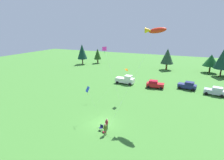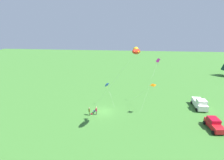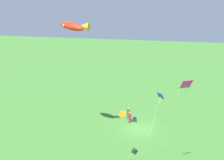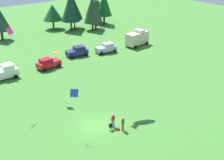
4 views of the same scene
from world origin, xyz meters
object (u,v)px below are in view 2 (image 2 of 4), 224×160
(backpack_on_grass, at_px, (92,114))
(kite_large_fish, at_px, (136,51))
(kite_diamond_rainbow, at_px, (157,62))
(kite_diamond_blue, at_px, (107,85))
(kite_delta_orange, at_px, (154,85))
(person_kite_flyer, at_px, (89,111))
(folding_chair, at_px, (95,111))
(truck_white_pickup, at_px, (200,104))
(person_spectator, at_px, (96,110))
(car_red_sedan, at_px, (214,124))

(backpack_on_grass, height_order, kite_large_fish, kite_large_fish)
(kite_diamond_rainbow, relative_size, kite_diamond_blue, 1.93)
(kite_delta_orange, bearing_deg, kite_large_fish, -34.61)
(kite_large_fish, xyz_separation_m, kite_diamond_rainbow, (-11.01, 5.16, -4.13))
(person_kite_flyer, relative_size, kite_large_fish, 0.12)
(folding_chair, xyz_separation_m, truck_white_pickup, (-4.26, 22.68, 0.61))
(person_spectator, distance_m, kite_delta_orange, 12.59)
(person_kite_flyer, relative_size, truck_white_pickup, 0.34)
(person_spectator, distance_m, kite_diamond_rainbow, 16.57)
(kite_large_fish, height_order, kite_delta_orange, kite_large_fish)
(person_kite_flyer, bearing_deg, kite_delta_orange, 167.00)
(person_kite_flyer, bearing_deg, truck_white_pickup, 174.02)
(person_spectator, xyz_separation_m, kite_diamond_rainbow, (-6.26, 12.52, 8.88))
(person_kite_flyer, distance_m, kite_diamond_rainbow, 17.77)
(person_spectator, relative_size, car_red_sedan, 0.40)
(folding_chair, bearing_deg, backpack_on_grass, 56.36)
(backpack_on_grass, xyz_separation_m, kite_large_fish, (4.71, 8.36, 13.92))
(person_spectator, bearing_deg, kite_large_fish, 159.19)
(car_red_sedan, relative_size, kite_delta_orange, 0.62)
(folding_chair, height_order, kite_diamond_blue, kite_diamond_blue)
(folding_chair, distance_m, person_spectator, 0.98)
(person_spectator, relative_size, kite_diamond_blue, 0.32)
(folding_chair, height_order, kite_large_fish, kite_large_fish)
(person_kite_flyer, height_order, backpack_on_grass, person_kite_flyer)
(backpack_on_grass, relative_size, kite_diamond_blue, 0.06)
(folding_chair, distance_m, kite_large_fish, 16.56)
(truck_white_pickup, relative_size, kite_diamond_blue, 0.92)
(kite_large_fish, bearing_deg, car_red_sedan, 97.08)
(kite_delta_orange, height_order, kite_diamond_rainbow, kite_diamond_rainbow)
(truck_white_pickup, height_order, kite_diamond_rainbow, kite_diamond_rainbow)
(person_kite_flyer, xyz_separation_m, car_red_sedan, (2.57, 23.17, -0.07))
(person_kite_flyer, xyz_separation_m, person_spectator, (-0.39, 1.36, 0.00))
(person_kite_flyer, bearing_deg, car_red_sedan, 154.96)
(kite_diamond_rainbow, xyz_separation_m, kite_diamond_blue, (2.14, -10.76, -4.90))
(person_kite_flyer, bearing_deg, kite_diamond_rainbow, -173.12)
(car_red_sedan, bearing_deg, person_spectator, 77.77)
(backpack_on_grass, distance_m, car_red_sedan, 23.02)
(person_kite_flyer, distance_m, kite_diamond_blue, 6.77)
(folding_chair, bearing_deg, kite_delta_orange, -176.29)
(folding_chair, distance_m, backpack_on_grass, 0.97)
(kite_delta_orange, bearing_deg, backpack_on_grass, -85.72)
(folding_chair, bearing_deg, car_red_sedan, 173.47)
(kite_delta_orange, bearing_deg, kite_diamond_rainbow, 166.64)
(backpack_on_grass, distance_m, kite_large_fish, 16.91)
(person_spectator, xyz_separation_m, truck_white_pickup, (-4.93, 22.19, 0.08))
(kite_large_fish, xyz_separation_m, kite_diamond_blue, (-8.87, -5.59, -9.03))
(person_kite_flyer, height_order, truck_white_pickup, truck_white_pickup)
(folding_chair, relative_size, kite_diamond_blue, 0.15)
(backpack_on_grass, distance_m, truck_white_pickup, 23.75)
(truck_white_pickup, height_order, car_red_sedan, truck_white_pickup)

